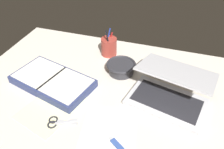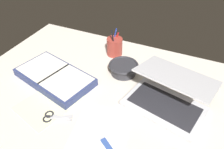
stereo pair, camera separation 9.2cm
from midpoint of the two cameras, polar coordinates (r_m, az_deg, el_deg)
desk_top at (r=101.82cm, az=-3.53°, el=-6.36°), size 140.00×100.00×2.00cm
laptop at (r=98.83cm, az=12.35°, el=-4.38°), size 38.95×36.17×14.50cm
bowl at (r=112.59cm, az=0.08°, el=1.80°), size 15.41×15.41×5.69cm
pen_cup at (r=125.63cm, az=-2.92°, el=7.27°), size 8.89×8.89×16.58cm
planner at (r=111.14cm, az=-17.52°, el=-1.72°), size 42.90×30.16×4.25cm
scissors at (r=94.92cm, az=-17.21°, el=-11.92°), size 12.31×7.62×0.80cm
paper_sheet_front at (r=87.55cm, az=-4.20°, el=-15.75°), size 25.86×32.16×0.16cm
paper_sheet_beside_planner at (r=101.16cm, az=-17.93°, el=-8.30°), size 26.98×31.36×0.16cm
usb_drive at (r=84.63cm, az=-1.99°, el=-18.00°), size 6.88×5.32×1.00cm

